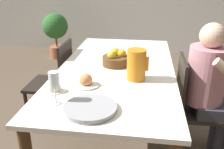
{
  "coord_description": "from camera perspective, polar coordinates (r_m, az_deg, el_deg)",
  "views": [
    {
      "loc": [
        0.24,
        -1.96,
        1.51
      ],
      "look_at": [
        0.0,
        -0.28,
        0.81
      ],
      "focal_mm": 40.0,
      "sensor_mm": 36.0,
      "label": 1
    }
  ],
  "objects": [
    {
      "name": "chair_person_side",
      "position": [
        2.22,
        18.27,
        -6.7
      ],
      "size": [
        0.42,
        0.42,
        0.88
      ],
      "rotation": [
        0.0,
        0.0,
        -1.57
      ],
      "color": "black",
      "rests_on": "ground_plane"
    },
    {
      "name": "red_pitcher",
      "position": [
        1.85,
        5.6,
        2.27
      ],
      "size": [
        0.17,
        0.14,
        0.23
      ],
      "color": "orange",
      "rests_on": "dining_table"
    },
    {
      "name": "teacup_near_person",
      "position": [
        1.73,
        -13.22,
        -3.01
      ],
      "size": [
        0.13,
        0.13,
        0.06
      ],
      "color": "silver",
      "rests_on": "dining_table"
    },
    {
      "name": "serving_tray",
      "position": [
        1.47,
        -5.0,
        -7.68
      ],
      "size": [
        0.31,
        0.31,
        0.03
      ],
      "color": "#9E9EA3",
      "rests_on": "dining_table"
    },
    {
      "name": "bread_plate",
      "position": [
        1.78,
        -5.99,
        -1.63
      ],
      "size": [
        0.19,
        0.19,
        0.09
      ],
      "color": "silver",
      "rests_on": "dining_table"
    },
    {
      "name": "chair_opposite",
      "position": [
        2.63,
        -12.8,
        -1.45
      ],
      "size": [
        0.42,
        0.42,
        0.88
      ],
      "rotation": [
        0.0,
        0.0,
        1.57
      ],
      "color": "black",
      "rests_on": "ground_plane"
    },
    {
      "name": "potted_plant",
      "position": [
        4.74,
        -12.8,
        9.93
      ],
      "size": [
        0.46,
        0.46,
        0.83
      ],
      "color": "#A8603D",
      "rests_on": "ground_plane"
    },
    {
      "name": "dining_table",
      "position": [
        2.15,
        1.04,
        -0.72
      ],
      "size": [
        0.96,
        1.88,
        0.76
      ],
      "color": "silver",
      "rests_on": "ground_plane"
    },
    {
      "name": "ground_plane",
      "position": [
        2.49,
        0.93,
        -14.95
      ],
      "size": [
        20.0,
        20.0,
        0.0
      ],
      "primitive_type": "plane",
      "color": "brown"
    },
    {
      "name": "wine_glass_water",
      "position": [
        1.52,
        -13.1,
        -1.33
      ],
      "size": [
        0.06,
        0.06,
        0.21
      ],
      "color": "white",
      "rests_on": "dining_table"
    },
    {
      "name": "fruit_bowl",
      "position": [
        2.15,
        0.91,
        3.53
      ],
      "size": [
        0.23,
        0.23,
        0.14
      ],
      "color": "brown",
      "rests_on": "dining_table"
    },
    {
      "name": "person_seated",
      "position": [
        2.11,
        21.42,
        -1.99
      ],
      "size": [
        0.39,
        0.41,
        1.17
      ],
      "rotation": [
        0.0,
        0.0,
        -1.57
      ],
      "color": "#33333D",
      "rests_on": "ground_plane"
    }
  ]
}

